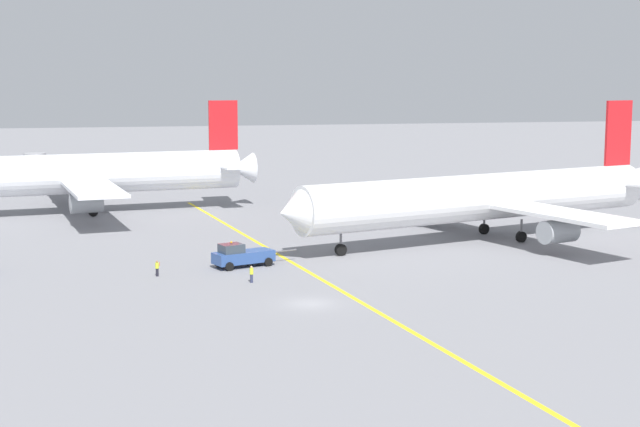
{
  "coord_description": "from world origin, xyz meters",
  "views": [
    {
      "loc": [
        -17.44,
        -79.06,
        19.54
      ],
      "look_at": [
        6.93,
        26.24,
        4.0
      ],
      "focal_mm": 53.77,
      "sensor_mm": 36.0,
      "label": 1
    }
  ],
  "objects": [
    {
      "name": "ground_plane",
      "position": [
        0.0,
        0.0,
        0.0
      ],
      "size": [
        600.0,
        600.0,
        0.0
      ],
      "primitive_type": "plane",
      "color": "gray"
    },
    {
      "name": "taxiway_stripe",
      "position": [
        3.14,
        10.0,
        0.0
      ],
      "size": [
        14.92,
        119.19,
        0.01
      ],
      "primitive_type": "cube",
      "rotation": [
        0.0,
        0.0,
        0.12
      ],
      "color": "yellow",
      "rests_on": "ground"
    },
    {
      "name": "airliner_at_gate_left",
      "position": [
        -22.05,
        60.64,
        5.64
      ],
      "size": [
        56.1,
        43.94,
        15.95
      ],
      "color": "white",
      "rests_on": "ground"
    },
    {
      "name": "airliner_being_pushed",
      "position": [
        27.23,
        27.01,
        5.16
      ],
      "size": [
        53.3,
        41.26,
        16.42
      ],
      "color": "white",
      "rests_on": "ground"
    },
    {
      "name": "pushback_tug",
      "position": [
        -3.42,
        17.42,
        1.18
      ],
      "size": [
        9.38,
        4.35,
        2.8
      ],
      "color": "#2D4C8C",
      "rests_on": "ground"
    },
    {
      "name": "ground_crew_wing_walker_right",
      "position": [
        -12.23,
        14.62,
        0.81
      ],
      "size": [
        0.46,
        0.37,
        1.57
      ],
      "color": "black",
      "rests_on": "ground"
    },
    {
      "name": "ground_crew_ramp_agent_by_cones",
      "position": [
        -3.63,
        9.6,
        0.84
      ],
      "size": [
        0.36,
        0.36,
        1.62
      ],
      "color": "#2D3351",
      "rests_on": "ground"
    },
    {
      "name": "jet_bridge",
      "position": [
        -26.65,
        88.93,
        4.39
      ],
      "size": [
        8.18,
        19.62,
        6.17
      ],
      "color": "#B7B7BC",
      "rests_on": "ground"
    }
  ]
}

